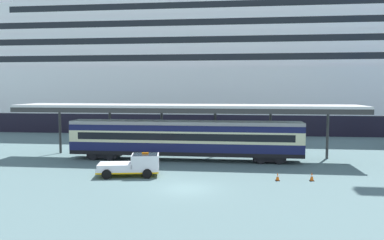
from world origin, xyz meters
The scene contains 7 objects.
ground_plane centered at (0.00, 0.00, 0.00)m, with size 400.00×400.00×0.00m, color slate.
cruise_ship centered at (19.05, 48.74, 13.80)m, with size 142.84×31.31×40.69m.
platform_canopy centered at (-1.63, 11.55, 5.49)m, with size 35.92×5.18×5.78m.
train_carriage centered at (-1.63, 11.10, 2.31)m, with size 23.98×2.81×4.11m.
service_truck centered at (-4.94, 3.49, 0.99)m, with size 5.48×2.96×2.02m.
traffic_cone_near centered at (9.79, 3.48, 0.36)m, with size 0.36×0.36×0.73m.
traffic_cone_mid centered at (7.04, 3.24, 0.33)m, with size 0.36×0.36×0.67m.
Camera 1 is at (3.66, -27.36, 7.40)m, focal length 35.19 mm.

